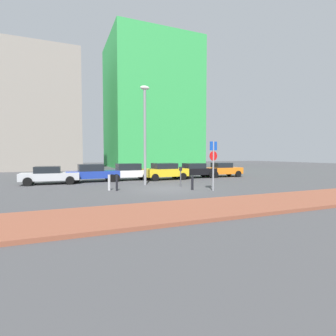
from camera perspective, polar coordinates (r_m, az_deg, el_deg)
ground_plane at (r=17.24m, az=-0.19°, el=-4.65°), size 120.00×120.00×0.00m
sidewalk_brick at (r=11.42m, az=12.73°, el=-8.30°), size 40.00×3.60×0.14m
parked_car_silver at (r=21.95m, az=-24.83°, el=-1.41°), size 4.29×2.10×1.38m
parked_car_blue at (r=22.53m, az=-16.49°, el=-1.02°), size 4.32×2.01×1.49m
parked_car_white at (r=23.22m, az=-8.71°, el=-0.78°), size 3.92×1.90×1.50m
parked_car_yellow at (r=23.49m, az=-0.66°, el=-0.67°), size 4.03×2.13×1.51m
parked_car_black at (r=25.41m, az=6.05°, el=-0.50°), size 4.07×1.94×1.44m
parked_car_orange at (r=27.05m, az=11.95°, el=-0.34°), size 4.01×2.08×1.46m
parking_sign_post at (r=16.40m, az=10.04°, el=1.86°), size 0.60×0.11×3.14m
parking_meter at (r=18.27m, az=2.82°, el=-1.30°), size 0.18×0.14×1.43m
street_lamp at (r=19.49m, az=-5.16°, el=8.98°), size 0.70×0.36×7.40m
traffic_bollard_near at (r=16.73m, az=5.43°, el=-3.29°), size 0.16×0.16×0.93m
traffic_bollard_mid at (r=16.85m, az=-12.94°, el=-3.17°), size 0.16×0.16×1.01m
traffic_bollard_far at (r=16.57m, az=-11.31°, el=-3.27°), size 0.14×0.14×1.00m
building_colorful_midrise at (r=50.94m, az=-3.88°, el=13.61°), size 15.78×15.02×23.35m
building_under_construction at (r=44.42m, az=-25.84°, el=11.13°), size 10.36×10.23×17.60m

